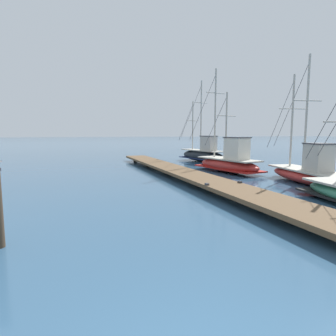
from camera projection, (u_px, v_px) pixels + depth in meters
The scene contains 4 objects.
floating_dock at pixel (182, 172), 16.36m from camera, with size 1.98×23.67×0.53m.
fishing_boat_1 at pixel (229, 162), 18.83m from camera, with size 2.66×7.41×7.03m.
fishing_boat_2 at pixel (203, 154), 25.66m from camera, with size 2.56×6.77×7.26m.
fishing_boat_6 at pixel (308, 172), 14.65m from camera, with size 2.78×7.08×6.59m.
Camera 1 is at (-1.26, -1.90, 2.59)m, focal length 30.23 mm.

